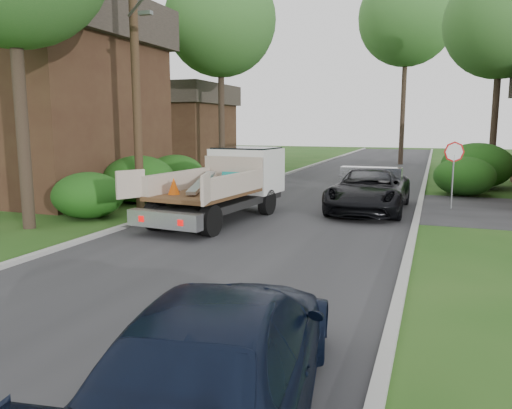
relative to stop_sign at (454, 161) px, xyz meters
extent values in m
plane|color=#204A15|center=(-5.20, -9.00, -1.78)|extent=(120.00, 120.00, 0.00)
cube|color=#28282B|center=(-5.20, 1.00, -1.77)|extent=(8.00, 90.00, 0.02)
cube|color=#9E9E99|center=(-9.30, 1.00, -1.72)|extent=(0.20, 90.00, 0.12)
cube|color=#9E9E99|center=(-1.10, 1.00, -1.72)|extent=(0.20, 90.00, 0.12)
cylinder|color=slate|center=(0.00, 0.00, -0.78)|extent=(0.06, 0.06, 2.00)
cylinder|color=#B20A0A|center=(0.00, 0.00, 0.32)|extent=(0.71, 0.32, 0.76)
cylinder|color=#382619|center=(-10.70, -4.00, 3.22)|extent=(0.30, 0.30, 10.00)
cylinder|color=slate|center=(-10.20, -4.50, 5.22)|extent=(1.22, 0.76, 0.57)
cube|color=slate|center=(-9.60, -5.00, 4.82)|extent=(0.45, 0.20, 0.12)
cube|color=#3C2318|center=(-17.20, -2.00, 1.47)|extent=(9.00, 8.00, 6.50)
cube|color=#332B26|center=(-17.20, -2.00, 5.62)|extent=(9.72, 8.64, 1.80)
cube|color=#3C2318|center=(-18.70, 13.00, 0.47)|extent=(7.00, 7.00, 4.50)
cube|color=#332B26|center=(-18.70, 13.00, 3.42)|extent=(7.56, 7.56, 1.40)
cube|color=#332B26|center=(-18.70, 13.00, 4.12)|extent=(1.05, 7.56, 0.20)
ellipsoid|color=#0F3E0E|center=(-11.40, -6.00, -1.01)|extent=(2.34, 2.34, 1.53)
ellipsoid|color=#0F3E0E|center=(-11.70, -2.50, -0.84)|extent=(2.86, 2.86, 1.87)
ellipsoid|color=#0F3E0E|center=(-12.00, 1.00, -0.93)|extent=(2.60, 2.60, 1.70)
ellipsoid|color=#0F3E0E|center=(0.60, 4.00, -0.93)|extent=(2.60, 2.60, 1.70)
ellipsoid|color=#0F3E0E|center=(1.30, 7.00, -0.67)|extent=(3.38, 3.38, 2.21)
cylinder|color=#2D2119|center=(-12.00, -8.00, 2.22)|extent=(0.36, 0.36, 8.00)
cylinder|color=#2D2119|center=(-12.70, 8.00, 2.72)|extent=(0.36, 0.36, 9.00)
sphere|color=#2D6B27|center=(-12.70, 8.00, 7.22)|extent=(6.40, 6.40, 6.40)
cylinder|color=#2D2119|center=(2.30, 11.00, 2.47)|extent=(0.36, 0.36, 8.50)
sphere|color=#2D6B27|center=(2.30, 11.00, 6.72)|extent=(6.00, 6.00, 6.00)
cylinder|color=#2D2119|center=(-19.20, 4.00, 2.72)|extent=(0.36, 0.36, 9.00)
sphere|color=#2D6B27|center=(-19.20, 4.00, 7.22)|extent=(6.00, 6.00, 6.00)
cylinder|color=#2D2119|center=(-3.20, 21.00, 3.72)|extent=(0.36, 0.36, 11.00)
sphere|color=#2D6B27|center=(-3.20, 21.00, 9.22)|extent=(7.20, 7.20, 7.20)
cylinder|color=black|center=(-7.86, -3.25, -1.33)|extent=(0.39, 0.91, 0.89)
cylinder|color=black|center=(-5.99, -3.46, -1.33)|extent=(0.39, 0.91, 0.89)
cylinder|color=black|center=(-8.27, -6.98, -1.33)|extent=(0.39, 0.91, 0.89)
cylinder|color=black|center=(-6.40, -7.18, -1.33)|extent=(0.39, 0.91, 0.89)
cube|color=black|center=(-7.12, -5.12, -1.17)|extent=(2.58, 5.90, 0.24)
cube|color=silver|center=(-6.89, -3.06, -0.30)|extent=(2.35, 2.00, 1.53)
cube|color=black|center=(-6.89, -3.06, 0.24)|extent=(2.19, 1.84, 0.54)
cube|color=#472D19|center=(-7.19, -5.81, -0.79)|extent=(2.54, 3.76, 0.12)
cube|color=beige|center=(-7.00, -4.04, -0.25)|extent=(2.17, 0.33, 0.99)
cube|color=beige|center=(-8.17, -5.70, -0.45)|extent=(0.61, 3.36, 0.59)
cube|color=beige|center=(-6.21, -5.91, -0.45)|extent=(0.61, 3.36, 0.59)
cube|color=silver|center=(-7.43, -7.91, -1.23)|extent=(2.29, 0.59, 0.44)
cube|color=#B20505|center=(-8.08, -8.02, -1.23)|extent=(0.16, 0.06, 0.16)
cube|color=#B20505|center=(-6.81, -8.16, -1.23)|extent=(0.16, 0.06, 0.16)
cube|color=beige|center=(-8.63, -7.63, -0.35)|extent=(0.46, 0.83, 0.79)
cube|color=beige|center=(-6.18, -7.90, -0.35)|extent=(0.29, 0.88, 0.79)
cube|color=silver|center=(-7.38, -5.69, -0.46)|extent=(0.81, 2.56, 0.45)
cone|color=#F2590A|center=(-7.83, -6.63, -0.49)|extent=(0.39, 0.39, 0.49)
cone|color=#F2590A|center=(-6.84, -5.25, -0.49)|extent=(0.39, 0.39, 0.49)
cube|color=#148C84|center=(-6.78, -4.31, -0.39)|extent=(1.09, 0.21, 0.28)
imported|color=black|center=(-2.80, -1.51, -1.01)|extent=(2.59, 5.52, 1.52)
imported|color=black|center=(-2.60, -15.00, -1.06)|extent=(2.73, 5.20, 1.44)
camera|label=1|loc=(-0.62, -19.50, 1.30)|focal=35.00mm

